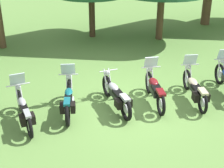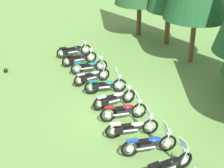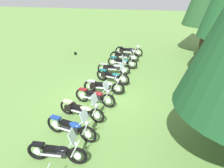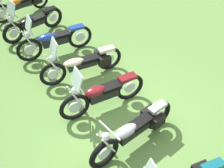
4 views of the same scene
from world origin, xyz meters
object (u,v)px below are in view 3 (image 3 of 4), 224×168
Objects in this scene: motorcycle_2 at (122,62)px; motorcycle_8 at (71,127)px; motorcycle_6 at (95,96)px; motorcycle_3 at (113,68)px; motorcycle_4 at (112,76)px; motorcycle_5 at (103,86)px; dropped_helmet at (75,53)px; motorcycle_7 at (81,109)px; motorcycle_1 at (124,56)px; motorcycle_9 at (57,152)px; motorcycle_0 at (128,51)px.

motorcycle_2 is 0.97× the size of motorcycle_8.
motorcycle_3 is at bearing 99.52° from motorcycle_6.
motorcycle_4 reaches higher than motorcycle_3.
motorcycle_5 is at bearing 96.68° from motorcycle_6.
dropped_helmet is at bearing 146.02° from motorcycle_4.
motorcycle_4 is 0.95× the size of motorcycle_7.
motorcycle_4 reaches higher than motorcycle_1.
dropped_helmet is at bearing 160.78° from motorcycle_2.
motorcycle_2 reaches higher than dropped_helmet.
motorcycle_5 is at bearing 94.14° from motorcycle_7.
motorcycle_8 is 1.05× the size of motorcycle_9.
motorcycle_6 is 4.02m from motorcycle_9.
motorcycle_9 is at bearing -82.37° from motorcycle_6.
motorcycle_5 is at bearing -93.91° from motorcycle_3.
motorcycle_5 is (1.48, -0.20, -0.02)m from motorcycle_4.
motorcycle_1 is at bearing 80.19° from motorcycle_3.
motorcycle_2 is at bearing -84.76° from motorcycle_1.
motorcycle_2 reaches higher than motorcycle_5.
motorcycle_1 reaches higher than motorcycle_0.
motorcycle_1 is at bearing -93.30° from motorcycle_0.
motorcycle_0 is 7.00m from motorcycle_5.
motorcycle_7 is (6.72, -0.83, 0.01)m from motorcycle_2.
motorcycle_5 is (5.55, -0.29, 0.00)m from motorcycle_1.
motorcycle_2 is 4.98m from dropped_helmet.
motorcycle_1 is at bearing 102.75° from motorcycle_2.
motorcycle_1 is 9.05× the size of dropped_helmet.
motorcycle_6 is (4.11, -0.10, 0.03)m from motorcycle_3.
motorcycle_7 is at bearing -83.36° from motorcycle_4.
motorcycle_5 is 1.01× the size of motorcycle_7.
motorcycle_6 is at bearing -93.05° from motorcycle_1.
motorcycle_7 is at bearing 21.86° from dropped_helmet.
motorcycle_0 is at bearing 80.11° from motorcycle_3.
motorcycle_2 is 1.00× the size of motorcycle_3.
dropped_helmet is (-2.25, -4.43, -0.33)m from motorcycle_2.
motorcycle_3 is 2.84m from motorcycle_5.
motorcycle_2 is 1.02× the size of motorcycle_9.
motorcycle_6 reaches higher than motorcycle_5.
dropped_helmet is (0.59, -4.46, -0.33)m from motorcycle_0.
motorcycle_3 is at bearing 113.73° from motorcycle_4.
motorcycle_3 is 4.11m from motorcycle_6.
motorcycle_6 is 2.68m from motorcycle_8.
motorcycle_1 is at bearing 78.79° from dropped_helmet.
motorcycle_7 is 2.72m from motorcycle_9.
motorcycle_3 reaches higher than motorcycle_5.
motorcycle_3 reaches higher than motorcycle_9.
motorcycle_1 is 1.03× the size of motorcycle_6.
motorcycle_8 is at bearing -96.68° from motorcycle_3.
motorcycle_5 reaches higher than dropped_helmet.
motorcycle_9 is at bearing -90.65° from motorcycle_0.
motorcycle_6 is at bearing 97.24° from motorcycle_8.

